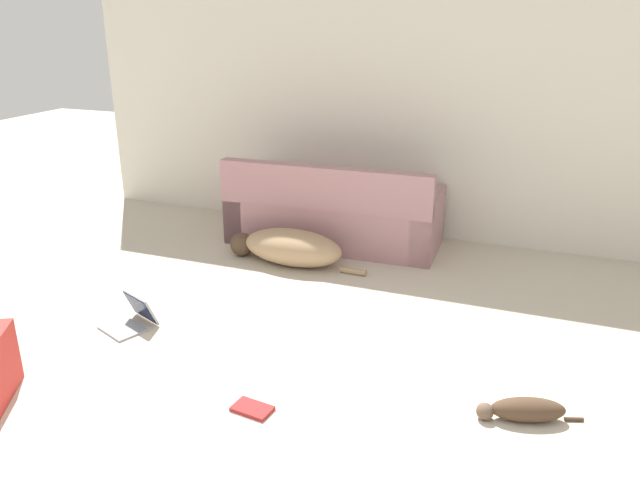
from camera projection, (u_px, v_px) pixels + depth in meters
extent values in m
cube|color=beige|center=(432.00, 103.00, 6.11)|extent=(7.61, 0.06, 2.76)
cube|color=#A3757A|center=(335.00, 221.00, 6.31)|extent=(2.12, 0.89, 0.45)
cube|color=#A3757A|center=(323.00, 188.00, 5.85)|extent=(2.09, 0.21, 0.41)
cube|color=#A3757A|center=(428.00, 224.00, 6.00)|extent=(0.23, 0.83, 0.59)
cube|color=#A3757A|center=(249.00, 205.00, 6.58)|extent=(0.23, 0.83, 0.59)
ellipsoid|color=#A38460|center=(293.00, 247.00, 5.78)|extent=(0.98, 0.50, 0.33)
sphere|color=#493726|center=(242.00, 244.00, 6.00)|extent=(0.24, 0.24, 0.23)
cylinder|color=#A38460|center=(353.00, 271.00, 5.60)|extent=(0.24, 0.06, 0.05)
ellipsoid|color=#473323|center=(528.00, 410.00, 3.60)|extent=(0.46, 0.29, 0.14)
sphere|color=brown|center=(485.00, 411.00, 3.61)|extent=(0.13, 0.13, 0.10)
cylinder|color=#473323|center=(574.00, 419.00, 3.61)|extent=(0.11, 0.06, 0.02)
cube|color=gray|center=(123.00, 329.00, 4.63)|extent=(0.39, 0.34, 0.02)
cube|color=gray|center=(141.00, 307.00, 4.71)|extent=(0.33, 0.22, 0.23)
cube|color=#0F1938|center=(140.00, 308.00, 4.70)|extent=(0.30, 0.19, 0.20)
cube|color=maroon|center=(252.00, 409.00, 3.70)|extent=(0.25, 0.17, 0.02)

